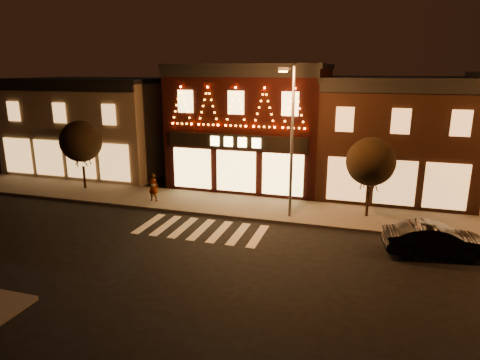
% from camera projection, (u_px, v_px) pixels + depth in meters
% --- Properties ---
extents(ground, '(120.00, 120.00, 0.00)m').
position_uv_depth(ground, '(166.00, 263.00, 17.81)').
color(ground, black).
rests_on(ground, ground).
extents(sidewalk_far, '(44.00, 4.00, 0.15)m').
position_uv_depth(sidewalk_far, '(259.00, 208.00, 24.62)').
color(sidewalk_far, '#47423D').
rests_on(sidewalk_far, ground).
extents(building_left, '(12.20, 8.28, 7.30)m').
position_uv_depth(building_left, '(96.00, 125.00, 33.47)').
color(building_left, '#7A6957').
rests_on(building_left, ground).
extents(building_pulp, '(10.20, 8.34, 8.30)m').
position_uv_depth(building_pulp, '(253.00, 125.00, 29.67)').
color(building_pulp, black).
rests_on(building_pulp, ground).
extents(building_right_a, '(9.20, 8.28, 7.50)m').
position_uv_depth(building_right_a, '(395.00, 136.00, 27.11)').
color(building_right_a, '#341C12').
rests_on(building_right_a, ground).
extents(streetlamp_mid, '(0.59, 1.83, 7.97)m').
position_uv_depth(streetlamp_mid, '(291.00, 132.00, 21.66)').
color(streetlamp_mid, '#59595E').
rests_on(streetlamp_mid, sidewalk_far).
extents(tree_left, '(2.73, 2.73, 4.56)m').
position_uv_depth(tree_left, '(81.00, 141.00, 27.72)').
color(tree_left, black).
rests_on(tree_left, sidewalk_far).
extents(tree_right, '(2.60, 2.60, 4.35)m').
position_uv_depth(tree_right, '(371.00, 162.00, 22.32)').
color(tree_right, black).
rests_on(tree_right, sidewalk_far).
extents(dark_sedan, '(4.53, 2.13, 1.43)m').
position_uv_depth(dark_sedan, '(435.00, 240.00, 18.38)').
color(dark_sedan, black).
rests_on(dark_sedan, ground).
extents(pedestrian, '(0.63, 0.42, 1.73)m').
position_uv_depth(pedestrian, '(153.00, 187.00, 25.49)').
color(pedestrian, gray).
rests_on(pedestrian, sidewalk_far).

